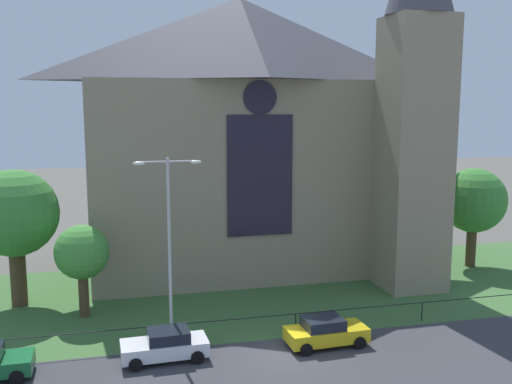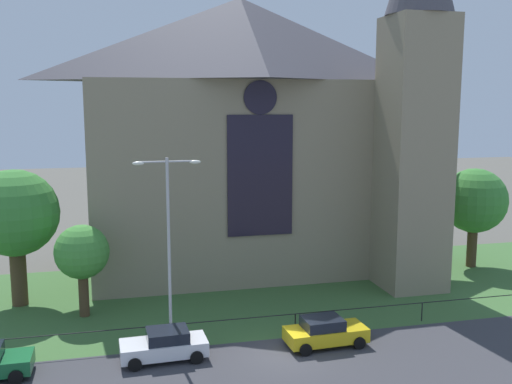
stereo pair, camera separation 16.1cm
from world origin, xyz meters
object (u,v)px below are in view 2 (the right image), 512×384
object	(u,v)px
parked_car_white	(165,345)
parked_car_yellow	(325,332)
tree_right_far	(474,201)
tree_left_far	(15,214)
church_building	(253,132)
tree_left_near	(82,253)
streetlamp_near	(169,231)

from	to	relation	value
parked_car_white	parked_car_yellow	bearing A→B (deg)	176.06
tree_right_far	parked_car_white	size ratio (longest dim) A/B	1.78
tree_left_far	tree_right_far	world-z (taller)	tree_left_far
church_building	tree_left_near	size ratio (longest dim) A/B	4.74
parked_car_yellow	parked_car_white	bearing A→B (deg)	175.23
tree_left_near	parked_car_yellow	bearing A→B (deg)	-30.80
parked_car_white	streetlamp_near	bearing A→B (deg)	-108.29
tree_left_near	parked_car_white	xyz separation A→B (m)	(4.12, -7.08, -3.08)
streetlamp_near	parked_car_white	distance (m)	5.58
tree_left_near	church_building	bearing A→B (deg)	33.43
tree_left_near	streetlamp_near	size ratio (longest dim) A/B	0.56
church_building	streetlamp_near	world-z (taller)	church_building
streetlamp_near	parked_car_yellow	world-z (taller)	streetlamp_near
church_building	tree_right_far	distance (m)	17.57
church_building	tree_left_far	size ratio (longest dim) A/B	3.06
church_building	tree_left_far	world-z (taller)	church_building
tree_left_far	streetlamp_near	bearing A→B (deg)	-44.79
church_building	parked_car_yellow	distance (m)	18.06
tree_right_far	parked_car_white	xyz separation A→B (m)	(-24.29, -11.09, -4.34)
parked_car_yellow	tree_left_far	bearing A→B (deg)	144.85
tree_left_near	parked_car_yellow	size ratio (longest dim) A/B	1.28
church_building	parked_car_yellow	xyz separation A→B (m)	(0.24, -15.35, -9.53)
tree_left_far	tree_right_far	bearing A→B (deg)	1.83
tree_right_far	tree_left_far	bearing A→B (deg)	-178.17
tree_right_far	tree_left_near	world-z (taller)	tree_right_far
church_building	streetlamp_near	size ratio (longest dim) A/B	2.65
streetlamp_near	tree_right_far	bearing A→B (deg)	21.82
tree_left_near	streetlamp_near	bearing A→B (deg)	-50.45
church_building	parked_car_yellow	world-z (taller)	church_building
tree_left_far	parked_car_white	xyz separation A→B (m)	(8.12, -10.06, -5.00)
tree_left_far	tree_left_near	bearing A→B (deg)	-36.62
streetlamp_near	parked_car_yellow	size ratio (longest dim) A/B	2.29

